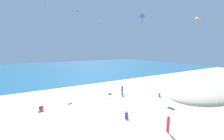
{
  "coord_description": "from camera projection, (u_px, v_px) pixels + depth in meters",
  "views": [
    {
      "loc": [
        -9.43,
        -7.96,
        7.53
      ],
      "look_at": [
        0.0,
        7.57,
        4.93
      ],
      "focal_mm": 23.52,
      "sensor_mm": 36.0,
      "label": 1
    }
  ],
  "objects": [
    {
      "name": "dune_mound",
      "position": [
        200.0,
        96.0,
        23.87
      ],
      "size": [
        11.95,
        8.37,
        2.25
      ],
      "primitive_type": "ellipsoid",
      "color": "beige",
      "rests_on": "ground_plane"
    },
    {
      "name": "person_1",
      "position": [
        126.0,
        115.0,
        16.22
      ],
      "size": [
        0.69,
        0.67,
        0.8
      ],
      "rotation": [
        0.0,
        0.0,
        0.74
      ],
      "color": "blue",
      "rests_on": "ground_plane"
    },
    {
      "name": "kite_pink",
      "position": [
        100.0,
        21.0,
        32.44
      ],
      "size": [
        0.44,
        0.39,
        0.76
      ],
      "rotation": [
        0.0,
        0.0,
        0.5
      ],
      "color": "pink"
    },
    {
      "name": "kite_blue",
      "position": [
        142.0,
        16.0,
        29.12
      ],
      "size": [
        0.65,
        0.99,
        1.82
      ],
      "rotation": [
        0.0,
        0.0,
        5.65
      ],
      "color": "blue"
    },
    {
      "name": "kite_black",
      "position": [
        78.0,
        11.0,
        32.04
      ],
      "size": [
        0.84,
        0.83,
        1.67
      ],
      "rotation": [
        0.0,
        0.0,
        0.75
      ],
      "color": "black"
    },
    {
      "name": "cooler_box",
      "position": [
        110.0,
        93.0,
        24.62
      ],
      "size": [
        0.52,
        0.44,
        0.25
      ],
      "rotation": [
        0.0,
        0.0,
        3.38
      ],
      "color": "red",
      "rests_on": "ground_plane"
    },
    {
      "name": "kite_orange",
      "position": [
        198.0,
        17.0,
        20.82
      ],
      "size": [
        0.56,
        0.69,
        1.26
      ],
      "rotation": [
        0.0,
        0.0,
        4.94
      ],
      "color": "orange"
    },
    {
      "name": "ocean_water",
      "position": [
        53.0,
        69.0,
        56.02
      ],
      "size": [
        120.0,
        60.0,
        0.05
      ],
      "primitive_type": "cube",
      "color": "#236084",
      "rests_on": "ground_plane"
    },
    {
      "name": "person_0",
      "position": [
        168.0,
        123.0,
        13.29
      ],
      "size": [
        0.34,
        0.34,
        1.56
      ],
      "rotation": [
        0.0,
        0.0,
        3.04
      ],
      "color": "red",
      "rests_on": "ground_plane"
    },
    {
      "name": "beach_chair_far_left",
      "position": [
        41.0,
        109.0,
        18.01
      ],
      "size": [
        0.62,
        0.65,
        0.6
      ],
      "rotation": [
        0.0,
        0.0,
        4.87
      ],
      "color": "#D13D3D",
      "rests_on": "ground_plane"
    },
    {
      "name": "ground_plane",
      "position": [
        103.0,
        102.0,
        21.11
      ],
      "size": [
        120.0,
        120.0,
        0.0
      ],
      "primitive_type": "plane",
      "color": "beige"
    },
    {
      "name": "person_3",
      "position": [
        160.0,
        95.0,
        23.32
      ],
      "size": [
        0.59,
        0.43,
        0.67
      ],
      "rotation": [
        0.0,
        0.0,
        0.32
      ],
      "color": "#19ADB2",
      "rests_on": "ground_plane"
    },
    {
      "name": "person_2",
      "position": [
        122.0,
        89.0,
        24.33
      ],
      "size": [
        0.4,
        0.4,
        1.58
      ],
      "rotation": [
        0.0,
        0.0,
        1.26
      ],
      "color": "blue",
      "rests_on": "ground_plane"
    }
  ]
}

